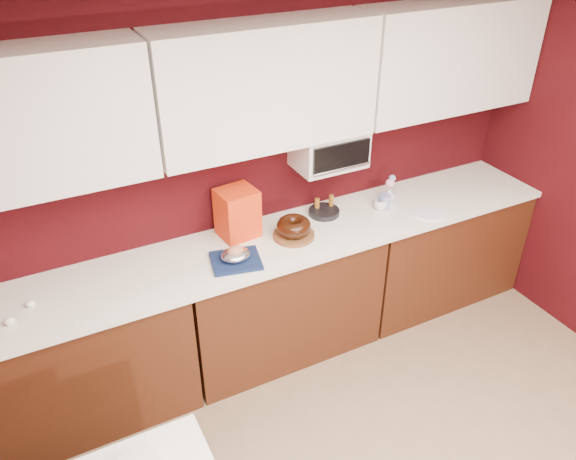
{
  "coord_description": "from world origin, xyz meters",
  "views": [
    {
      "loc": [
        -1.31,
        -0.75,
        2.83
      ],
      "look_at": [
        0.02,
        1.84,
        1.02
      ],
      "focal_mm": 35.0,
      "sensor_mm": 36.0,
      "label": 1
    }
  ],
  "objects_px": {
    "toaster_oven": "(329,148)",
    "bundt_cake": "(294,226)",
    "foil_ham_nest": "(235,255)",
    "pandoro_box": "(237,213)",
    "blue_jar": "(384,201)",
    "coffee_mug": "(381,203)",
    "flower_vase": "(389,194)"
  },
  "relations": [
    {
      "from": "toaster_oven",
      "to": "foil_ham_nest",
      "type": "xyz_separation_m",
      "value": [
        -0.78,
        -0.28,
        -0.42
      ]
    },
    {
      "from": "toaster_oven",
      "to": "flower_vase",
      "type": "height_order",
      "value": "toaster_oven"
    },
    {
      "from": "flower_vase",
      "to": "bundt_cake",
      "type": "bearing_deg",
      "value": -172.6
    },
    {
      "from": "bundt_cake",
      "to": "flower_vase",
      "type": "relative_size",
      "value": 1.79
    },
    {
      "from": "blue_jar",
      "to": "toaster_oven",
      "type": "bearing_deg",
      "value": 161.05
    },
    {
      "from": "coffee_mug",
      "to": "blue_jar",
      "type": "distance_m",
      "value": 0.03
    },
    {
      "from": "pandoro_box",
      "to": "flower_vase",
      "type": "distance_m",
      "value": 1.12
    },
    {
      "from": "toaster_oven",
      "to": "pandoro_box",
      "type": "relative_size",
      "value": 1.41
    },
    {
      "from": "bundt_cake",
      "to": "foil_ham_nest",
      "type": "bearing_deg",
      "value": -168.16
    },
    {
      "from": "toaster_oven",
      "to": "bundt_cake",
      "type": "bearing_deg",
      "value": -152.05
    },
    {
      "from": "blue_jar",
      "to": "flower_vase",
      "type": "bearing_deg",
      "value": 35.63
    },
    {
      "from": "bundt_cake",
      "to": "flower_vase",
      "type": "bearing_deg",
      "value": 7.4
    },
    {
      "from": "foil_ham_nest",
      "to": "flower_vase",
      "type": "xyz_separation_m",
      "value": [
        1.25,
        0.2,
        0.01
      ]
    },
    {
      "from": "toaster_oven",
      "to": "bundt_cake",
      "type": "xyz_separation_m",
      "value": [
        -0.35,
        -0.18,
        -0.4
      ]
    },
    {
      "from": "foil_ham_nest",
      "to": "coffee_mug",
      "type": "height_order",
      "value": "coffee_mug"
    },
    {
      "from": "toaster_oven",
      "to": "coffee_mug",
      "type": "relative_size",
      "value": 5.06
    },
    {
      "from": "bundt_cake",
      "to": "flower_vase",
      "type": "distance_m",
      "value": 0.82
    },
    {
      "from": "foil_ham_nest",
      "to": "pandoro_box",
      "type": "bearing_deg",
      "value": 64.27
    },
    {
      "from": "flower_vase",
      "to": "foil_ham_nest",
      "type": "bearing_deg",
      "value": -171.03
    },
    {
      "from": "bundt_cake",
      "to": "coffee_mug",
      "type": "bearing_deg",
      "value": 3.87
    },
    {
      "from": "coffee_mug",
      "to": "flower_vase",
      "type": "relative_size",
      "value": 0.73
    },
    {
      "from": "foil_ham_nest",
      "to": "blue_jar",
      "type": "distance_m",
      "value": 1.18
    },
    {
      "from": "toaster_oven",
      "to": "flower_vase",
      "type": "xyz_separation_m",
      "value": [
        0.46,
        -0.08,
        -0.41
      ]
    },
    {
      "from": "bundt_cake",
      "to": "coffee_mug",
      "type": "xyz_separation_m",
      "value": [
        0.7,
        0.05,
        -0.04
      ]
    },
    {
      "from": "blue_jar",
      "to": "flower_vase",
      "type": "xyz_separation_m",
      "value": [
        0.08,
        0.05,
        0.01
      ]
    },
    {
      "from": "bundt_cake",
      "to": "blue_jar",
      "type": "height_order",
      "value": "bundt_cake"
    },
    {
      "from": "bundt_cake",
      "to": "foil_ham_nest",
      "type": "height_order",
      "value": "bundt_cake"
    },
    {
      "from": "bundt_cake",
      "to": "pandoro_box",
      "type": "distance_m",
      "value": 0.37
    },
    {
      "from": "coffee_mug",
      "to": "blue_jar",
      "type": "relative_size",
      "value": 0.9
    },
    {
      "from": "pandoro_box",
      "to": "coffee_mug",
      "type": "relative_size",
      "value": 3.59
    },
    {
      "from": "toaster_oven",
      "to": "coffee_mug",
      "type": "height_order",
      "value": "toaster_oven"
    },
    {
      "from": "toaster_oven",
      "to": "blue_jar",
      "type": "xyz_separation_m",
      "value": [
        0.39,
        -0.13,
        -0.43
      ]
    }
  ]
}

